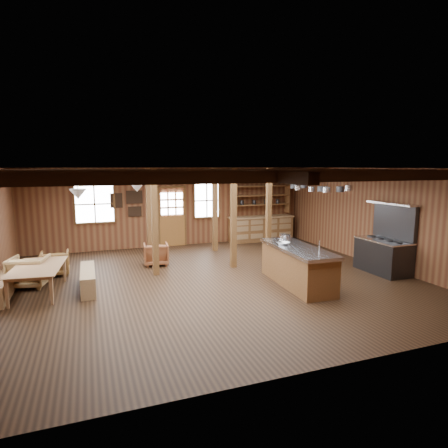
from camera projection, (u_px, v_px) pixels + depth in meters
The scene contains 21 objects.
room at pixel (211, 226), 9.19m from camera, with size 10.04×9.04×2.84m.
ceiling_joists at pixel (208, 173), 9.16m from camera, with size 9.80×8.82×0.18m.
timber_posts at pixel (206, 215), 11.30m from camera, with size 3.95×2.35×2.80m.
back_door at pixel (172, 222), 13.40m from camera, with size 1.02×0.08×2.15m.
window_back_left at pixel (95, 204), 12.42m from camera, with size 1.32×0.06×1.32m.
window_back_right at pixel (207, 201), 13.74m from camera, with size 1.02×0.06×1.32m.
notice_boards at pixel (129, 202), 12.78m from camera, with size 1.08×0.03×0.90m.
back_counter at pixel (261, 225), 14.37m from camera, with size 2.55×0.60×2.45m.
pendant_lamps at pixel (111, 190), 9.23m from camera, with size 1.86×2.36×0.66m.
pot_rack at pixel (315, 187), 10.53m from camera, with size 0.38×3.00×0.44m.
kitchen_island at pixel (297, 265), 9.00m from camera, with size 1.00×2.54×1.20m.
step_stool at pixel (286, 255), 11.34m from camera, with size 0.44×0.31×0.39m, color olive.
commercial_range at pixel (385, 250), 10.07m from camera, with size 0.79×1.53×1.89m.
dining_table at pixel (40, 280), 8.38m from camera, with size 1.81×1.01×0.64m, color #8F6541.
bench_wall at pixel (3, 288), 8.14m from camera, with size 0.30×1.62×0.45m, color olive.
bench_aisle at pixel (88, 279), 8.74m from camera, with size 0.32×1.69×0.47m, color olive.
armchair_a at pixel (55, 263), 9.84m from camera, with size 0.68×0.70×0.64m, color brown.
armchair_b at pixel (156, 254), 10.86m from camera, with size 0.68×0.70×0.64m, color brown.
armchair_c at pixel (29, 271), 8.87m from camera, with size 0.79×0.82×0.74m, color olive.
counter_pot at pixel (285, 238), 9.64m from camera, with size 0.27×0.27×0.16m, color silver.
bowl at pixel (284, 243), 9.14m from camera, with size 0.29×0.29×0.07m, color silver.
Camera 1 is at (-2.81, -8.64, 2.83)m, focal length 30.00 mm.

